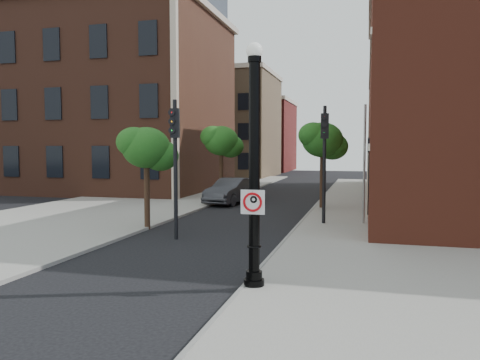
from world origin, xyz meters
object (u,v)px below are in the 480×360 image
(traffic_signal_left, at_px, (175,146))
(traffic_signal_right, at_px, (324,145))
(lamppost, at_px, (254,178))
(no_parking_sign, at_px, (253,202))
(parked_car, at_px, (232,191))

(traffic_signal_left, relative_size, traffic_signal_right, 0.99)
(lamppost, height_order, no_parking_sign, lamppost)
(lamppost, distance_m, traffic_signal_left, 7.00)
(lamppost, distance_m, traffic_signal_right, 10.03)
(no_parking_sign, distance_m, traffic_signal_left, 7.20)
(parked_car, relative_size, traffic_signal_left, 0.91)
(traffic_signal_left, height_order, traffic_signal_right, traffic_signal_right)
(traffic_signal_left, bearing_deg, parked_car, 81.51)
(no_parking_sign, height_order, parked_car, no_parking_sign)
(parked_car, distance_m, traffic_signal_right, 9.72)
(no_parking_sign, relative_size, parked_car, 0.12)
(lamppost, bearing_deg, traffic_signal_right, 85.39)
(lamppost, relative_size, no_parking_sign, 10.15)
(traffic_signal_right, bearing_deg, no_parking_sign, -103.96)
(traffic_signal_left, bearing_deg, traffic_signal_right, 27.45)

